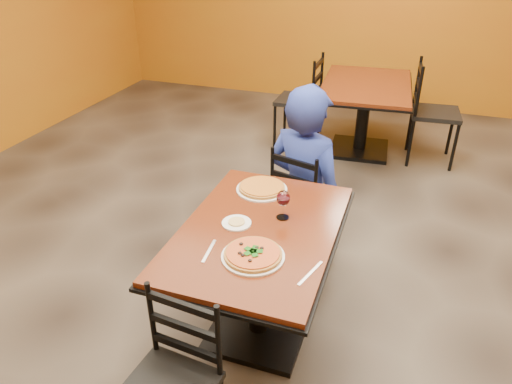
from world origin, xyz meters
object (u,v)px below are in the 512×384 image
at_px(table_main, 259,258).
at_px(plate_far, 262,189).
at_px(pizza_main, 253,254).
at_px(wine_glass, 283,204).
at_px(plate_main, 253,256).
at_px(diner, 305,171).
at_px(side_plate, 237,223).
at_px(table_second, 365,101).
at_px(chair_main_far, 304,198).
at_px(chair_second_right, 436,114).
at_px(pizza_far, 262,187).
at_px(chair_second_left, 298,101).

distance_m(table_main, plate_far, 0.46).
height_order(pizza_main, wine_glass, wine_glass).
bearing_deg(plate_main, diner, 91.47).
xyz_separation_m(plate_main, side_plate, (-0.18, 0.25, 0.00)).
height_order(table_second, chair_main_far, chair_main_far).
height_order(chair_second_right, side_plate, chair_second_right).
xyz_separation_m(table_main, pizza_main, (0.05, -0.25, 0.21)).
distance_m(table_main, plate_main, 0.32).
bearing_deg(pizza_main, table_main, 102.07).
xyz_separation_m(diner, side_plate, (-0.15, -0.96, 0.12)).
xyz_separation_m(table_main, plate_far, (-0.12, 0.40, 0.20)).
distance_m(table_second, chair_main_far, 1.93).
height_order(chair_second_right, diner, diner).
bearing_deg(chair_second_right, table_main, 158.56).
distance_m(table_second, diner, 1.92).
relative_size(chair_main_far, pizza_far, 3.00).
xyz_separation_m(chair_second_left, chair_second_right, (1.42, 0.00, 0.02)).
xyz_separation_m(table_main, chair_main_far, (0.02, 0.96, -0.14)).
bearing_deg(plate_main, table_second, 87.56).
xyz_separation_m(chair_second_left, wine_glass, (0.61, -2.73, 0.35)).
height_order(chair_second_right, wine_glass, chair_second_right).
height_order(plate_main, side_plate, same).
bearing_deg(diner, chair_main_far, 167.72).
relative_size(table_second, plate_main, 4.52).
height_order(chair_main_far, chair_second_right, chair_second_right).
xyz_separation_m(table_second, chair_second_left, (-0.71, 0.00, -0.07)).
xyz_separation_m(table_second, diner, (-0.16, -1.91, 0.07)).
height_order(table_second, side_plate, side_plate).
height_order(side_plate, wine_glass, wine_glass).
bearing_deg(chair_second_left, table_main, 10.39).
distance_m(pizza_main, plate_far, 0.67).
bearing_deg(chair_second_right, diner, 151.33).
relative_size(table_second, pizza_far, 5.00).
height_order(plate_main, wine_glass, wine_glass).
distance_m(table_second, side_plate, 2.89).
bearing_deg(plate_far, pizza_main, -75.16).
distance_m(pizza_far, side_plate, 0.40).
bearing_deg(side_plate, pizza_main, -53.87).
distance_m(plate_main, pizza_main, 0.02).
relative_size(table_second, diner, 1.10).
bearing_deg(pizza_far, pizza_main, -75.16).
relative_size(table_main, wine_glass, 6.83).
bearing_deg(side_plate, chair_main_far, 80.98).
xyz_separation_m(table_second, plate_main, (-0.13, -3.12, 0.19)).
bearing_deg(diner, chair_second_right, -94.93).
height_order(chair_main_far, side_plate, chair_main_far).
height_order(chair_second_right, pizza_far, chair_second_right).
xyz_separation_m(pizza_main, side_plate, (-0.18, 0.25, -0.02)).
bearing_deg(plate_far, chair_main_far, 75.68).
bearing_deg(table_second, chair_second_left, 180.00).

